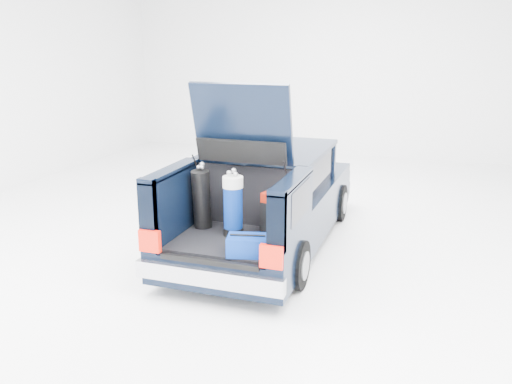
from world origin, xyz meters
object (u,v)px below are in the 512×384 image
(red_suitcase, at_px, (276,215))
(blue_duffel, at_px, (248,245))
(car, at_px, (269,199))
(blue_golf_bag, at_px, (233,205))
(black_golf_bag, at_px, (202,199))

(red_suitcase, height_order, blue_duffel, red_suitcase)
(car, xyz_separation_m, blue_duffel, (0.38, -2.01, 0.04))
(red_suitcase, distance_m, blue_golf_bag, 0.55)
(car, bearing_deg, black_golf_bag, -110.80)
(black_golf_bag, bearing_deg, blue_golf_bag, -15.60)
(red_suitcase, xyz_separation_m, blue_duffel, (-0.12, -0.72, -0.16))
(red_suitcase, relative_size, blue_duffel, 1.10)
(black_golf_bag, xyz_separation_m, blue_duffel, (0.88, -0.69, -0.28))
(black_golf_bag, relative_size, blue_golf_bag, 1.00)
(blue_golf_bag, xyz_separation_m, blue_duffel, (0.39, -0.56, -0.28))
(blue_duffel, bearing_deg, blue_golf_bag, 111.68)
(red_suitcase, bearing_deg, blue_duffel, -82.86)
(blue_golf_bag, bearing_deg, black_golf_bag, 178.69)
(blue_duffel, bearing_deg, red_suitcase, 66.91)
(red_suitcase, relative_size, black_golf_bag, 0.67)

